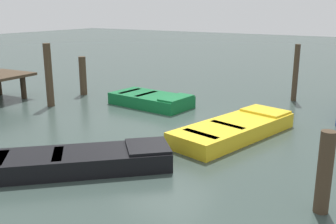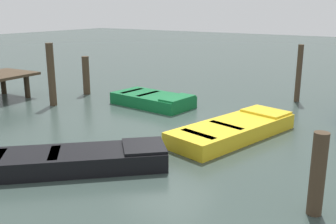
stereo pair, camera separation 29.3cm
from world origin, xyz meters
TOP-DOWN VIEW (x-y plane):
  - ground_plane at (0.00, 0.00)m, footprint 80.00×80.00m
  - rowboat_yellow at (-0.08, -2.14)m, footprint 4.07×2.19m
  - rowboat_green at (1.52, 1.64)m, footprint 1.65×2.92m
  - rowboat_black at (-3.96, -0.18)m, footprint 3.60×3.72m
  - mooring_piling_near_right at (1.61, 4.95)m, footprint 0.27×0.27m
  - mooring_piling_mid_left at (4.95, -2.36)m, footprint 0.20×0.20m
  - mooring_piling_center at (-0.37, 4.59)m, footprint 0.25×0.25m
  - mooring_piling_far_left at (-3.03, -4.94)m, footprint 0.25×0.25m

SIDE VIEW (x-z plane):
  - ground_plane at x=0.00m, z-range 0.00..0.00m
  - rowboat_black at x=-3.96m, z-range -0.01..0.45m
  - rowboat_yellow at x=-0.08m, z-range -0.01..0.45m
  - rowboat_green at x=1.52m, z-range -0.01..0.45m
  - mooring_piling_far_left at x=-3.03m, z-range 0.00..1.42m
  - mooring_piling_near_right at x=1.61m, z-range 0.00..1.49m
  - mooring_piling_mid_left at x=4.95m, z-range 0.00..2.06m
  - mooring_piling_center at x=-0.37m, z-range 0.00..2.17m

